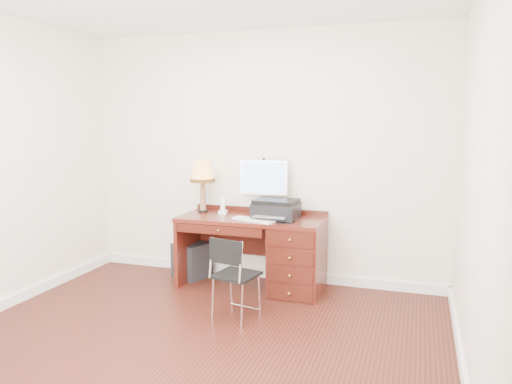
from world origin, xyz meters
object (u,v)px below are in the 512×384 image
(printer, at_px, (276,209))
(leg_lamp, at_px, (203,175))
(phone, at_px, (223,209))
(chair, at_px, (234,270))
(desk, at_px, (281,251))
(monitor, at_px, (264,180))
(equipment_box, at_px, (192,260))

(printer, bearing_deg, leg_lamp, 176.63)
(phone, distance_m, chair, 1.15)
(printer, height_order, leg_lamp, leg_lamp)
(desk, relative_size, chair, 2.00)
(monitor, height_order, leg_lamp, monitor)
(desk, distance_m, equipment_box, 1.09)
(desk, distance_m, monitor, 0.76)
(desk, relative_size, printer, 3.24)
(desk, bearing_deg, chair, -101.11)
(leg_lamp, distance_m, chair, 1.45)
(monitor, bearing_deg, phone, -174.37)
(desk, xyz_separation_m, leg_lamp, (-0.93, 0.12, 0.75))
(desk, relative_size, equipment_box, 3.83)
(monitor, bearing_deg, leg_lamp, 176.96)
(desk, height_order, phone, phone)
(desk, bearing_deg, phone, 174.05)
(desk, height_order, monitor, monitor)
(printer, height_order, chair, printer)
(phone, bearing_deg, desk, -11.19)
(printer, xyz_separation_m, chair, (-0.12, -0.92, -0.39))
(monitor, bearing_deg, equipment_box, 177.60)
(chair, bearing_deg, desk, 90.37)
(phone, bearing_deg, equipment_box, 170.93)
(printer, xyz_separation_m, equipment_box, (-1.00, 0.08, -0.65))
(desk, height_order, printer, printer)
(phone, xyz_separation_m, equipment_box, (-0.39, 0.03, -0.61))
(phone, bearing_deg, printer, -10.51)
(leg_lamp, relative_size, chair, 0.74)
(equipment_box, bearing_deg, phone, 16.02)
(leg_lamp, height_order, chair, leg_lamp)
(phone, relative_size, equipment_box, 0.46)
(equipment_box, bearing_deg, desk, 14.68)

